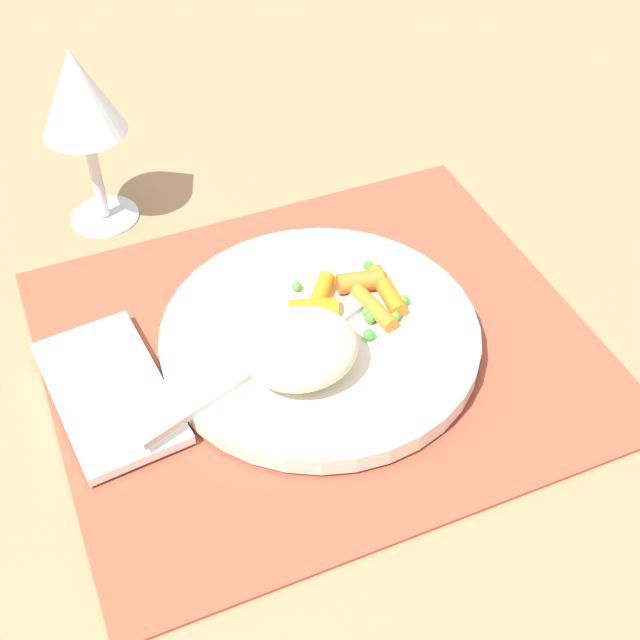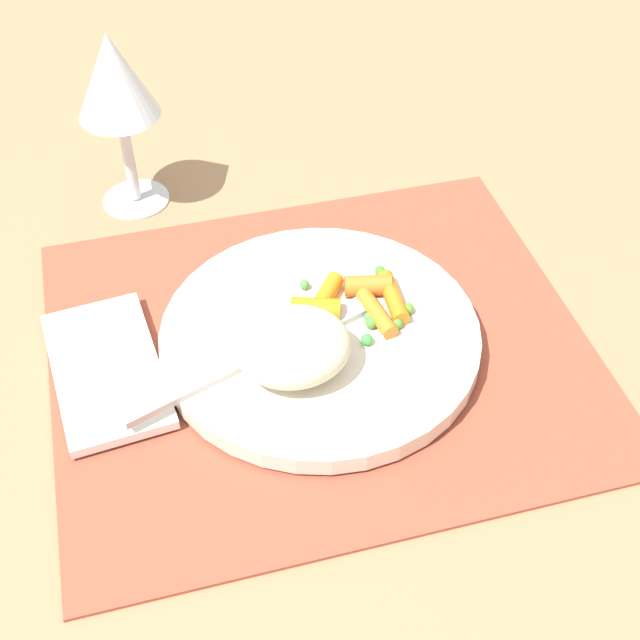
{
  "view_description": "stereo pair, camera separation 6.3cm",
  "coord_description": "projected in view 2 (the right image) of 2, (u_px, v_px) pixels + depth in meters",
  "views": [
    {
      "loc": [
        -0.18,
        -0.42,
        0.48
      ],
      "look_at": [
        0.0,
        0.0,
        0.03
      ],
      "focal_mm": 48.67,
      "sensor_mm": 36.0,
      "label": 1
    },
    {
      "loc": [
        -0.12,
        -0.44,
        0.48
      ],
      "look_at": [
        0.0,
        0.0,
        0.03
      ],
      "focal_mm": 48.67,
      "sensor_mm": 36.0,
      "label": 2
    }
  ],
  "objects": [
    {
      "name": "ground_plane",
      "position": [
        320.0,
        349.0,
        0.66
      ],
      "size": [
        2.4,
        2.4,
        0.0
      ],
      "primitive_type": "plane",
      "color": "#997551"
    },
    {
      "name": "placemat",
      "position": [
        320.0,
        346.0,
        0.66
      ],
      "size": [
        0.4,
        0.35,
        0.01
      ],
      "primitive_type": "cube",
      "color": "#9E4733",
      "rests_on": "ground_plane"
    },
    {
      "name": "plate",
      "position": [
        320.0,
        337.0,
        0.65
      ],
      "size": [
        0.24,
        0.24,
        0.02
      ],
      "primitive_type": "cylinder",
      "color": "silver",
      "rests_on": "placemat"
    },
    {
      "name": "rice_mound",
      "position": [
        293.0,
        346.0,
        0.61
      ],
      "size": [
        0.08,
        0.07,
        0.04
      ],
      "primitive_type": "ellipsoid",
      "color": "beige",
      "rests_on": "plate"
    },
    {
      "name": "carrot_portion",
      "position": [
        354.0,
        301.0,
        0.66
      ],
      "size": [
        0.08,
        0.08,
        0.02
      ],
      "color": "orange",
      "rests_on": "plate"
    },
    {
      "name": "pea_scatter",
      "position": [
        362.0,
        307.0,
        0.66
      ],
      "size": [
        0.09,
        0.08,
        0.01
      ],
      "color": "green",
      "rests_on": "plate"
    },
    {
      "name": "fork",
      "position": [
        281.0,
        346.0,
        0.63
      ],
      "size": [
        0.2,
        0.08,
        0.01
      ],
      "color": "silver",
      "rests_on": "plate"
    },
    {
      "name": "wine_glass",
      "position": [
        115.0,
        83.0,
        0.71
      ],
      "size": [
        0.07,
        0.07,
        0.16
      ],
      "color": "silver",
      "rests_on": "ground_plane"
    },
    {
      "name": "napkin",
      "position": [
        107.0,
        369.0,
        0.63
      ],
      "size": [
        0.09,
        0.15,
        0.01
      ],
      "primitive_type": "cube",
      "rotation": [
        0.0,
        0.0,
        0.1
      ],
      "color": "white",
      "rests_on": "placemat"
    }
  ]
}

